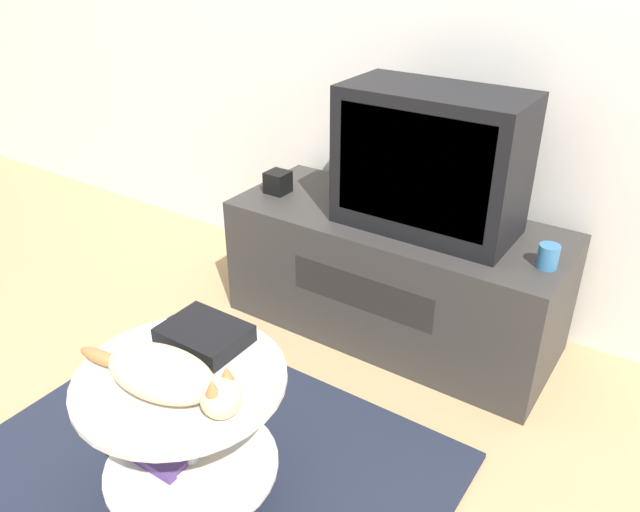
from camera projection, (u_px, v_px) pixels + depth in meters
ground_plane at (184, 492)px, 1.94m from camera, size 12.00×12.00×0.00m
rug at (184, 490)px, 1.93m from camera, size 1.45×1.31×0.02m
tv_stand at (393, 275)px, 2.59m from camera, size 1.35×0.55×0.52m
tv at (431, 161)px, 2.28m from camera, size 0.67×0.34×0.53m
speaker at (278, 182)px, 2.68m from camera, size 0.09×0.09×0.09m
mug at (548, 256)px, 2.10m from camera, size 0.07×0.07×0.08m
coffee_table at (185, 424)px, 1.75m from camera, size 0.57×0.57×0.47m
dvd_box at (204, 335)px, 1.79m from camera, size 0.24×0.18×0.05m
cat at (168, 376)px, 1.58m from camera, size 0.53×0.20×0.13m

